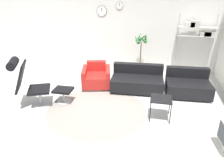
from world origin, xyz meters
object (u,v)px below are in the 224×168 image
(lounge_chair, at_px, (25,78))
(couch_second, at_px, (188,86))
(side_table, at_px, (161,100))
(potted_plant, at_px, (141,54))
(shelf_unit, at_px, (199,30))
(ottoman, at_px, (63,92))
(couch_low, at_px, (137,81))
(armchair_red, at_px, (96,78))

(lounge_chair, relative_size, couch_second, 1.02)
(couch_second, relative_size, side_table, 2.44)
(couch_second, bearing_deg, side_table, 59.38)
(potted_plant, xyz_separation_m, shelf_unit, (1.77, 0.19, 0.83))
(ottoman, bearing_deg, couch_low, 33.31)
(ottoman, xyz_separation_m, couch_second, (3.18, 1.13, -0.02))
(ottoman, relative_size, couch_second, 0.39)
(potted_plant, height_order, shelf_unit, shelf_unit)
(couch_low, relative_size, side_table, 3.03)
(armchair_red, distance_m, side_table, 2.37)
(ottoman, distance_m, potted_plant, 3.06)
(armchair_red, xyz_separation_m, shelf_unit, (2.96, 1.51, 1.24))
(lounge_chair, bearing_deg, potted_plant, 114.80)
(couch_second, bearing_deg, potted_plant, -46.05)
(lounge_chair, bearing_deg, side_table, 68.09)
(ottoman, distance_m, couch_second, 3.38)
(couch_low, bearing_deg, couch_second, 175.46)
(potted_plant, bearing_deg, couch_second, -43.47)
(couch_low, xyz_separation_m, potted_plant, (-0.03, 1.31, 0.43))
(side_table, xyz_separation_m, shelf_unit, (1.08, 2.94, 1.06))
(couch_second, bearing_deg, shelf_unit, -104.96)
(ottoman, height_order, couch_low, couch_low)
(side_table, height_order, shelf_unit, shelf_unit)
(potted_plant, bearing_deg, shelf_unit, 6.28)
(lounge_chair, relative_size, shelf_unit, 0.62)
(shelf_unit, bearing_deg, potted_plant, -173.72)
(ottoman, bearing_deg, couch_second, 19.49)
(armchair_red, height_order, shelf_unit, shelf_unit)
(shelf_unit, bearing_deg, armchair_red, -153.05)
(potted_plant, bearing_deg, couch_low, -88.54)
(lounge_chair, distance_m, side_table, 3.24)
(ottoman, relative_size, potted_plant, 0.33)
(ottoman, xyz_separation_m, potted_plant, (1.75, 2.48, 0.40))
(couch_low, distance_m, side_table, 1.59)
(lounge_chair, xyz_separation_m, potted_plant, (2.54, 2.82, -0.06))
(couch_low, relative_size, shelf_unit, 0.75)
(couch_low, bearing_deg, shelf_unit, -141.72)
(side_table, height_order, potted_plant, potted_plant)
(lounge_chair, xyz_separation_m, couch_low, (2.57, 1.51, -0.49))
(shelf_unit, bearing_deg, couch_second, -102.38)
(potted_plant, bearing_deg, armchair_red, -132.29)
(ottoman, bearing_deg, lounge_chair, -156.85)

